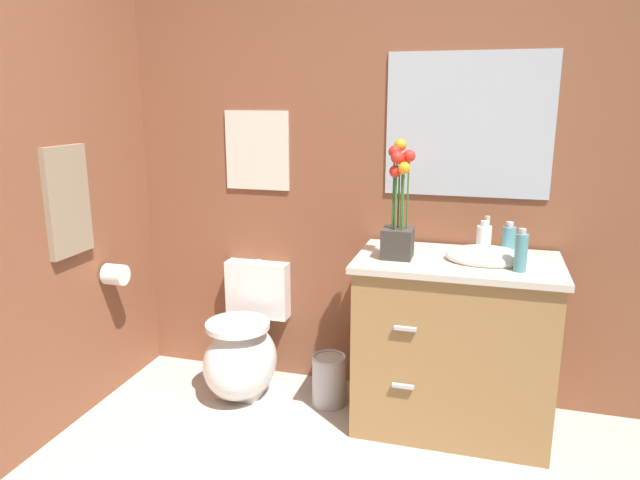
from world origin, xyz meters
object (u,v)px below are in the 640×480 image
Objects in this scene: vanity_cabinet at (454,342)px; hanging_towel at (68,201)px; lotion_bottle at (509,241)px; trash_bin at (329,379)px; toilet at (244,350)px; wall_poster at (257,151)px; wall_mirror at (468,125)px; hand_wash_bottle at (521,252)px; toilet_paper_roll at (115,275)px; soap_bottle at (484,241)px; flower_vase at (398,217)px.

hanging_towel is at bearing -167.27° from vanity_cabinet.
lotion_bottle is 0.61× the size of trash_bin.
wall_poster reaches higher than toilet.
trash_bin is 0.34× the size of wall_mirror.
hand_wash_bottle reaches higher than vanity_cabinet.
lotion_bottle is at bearing 8.47° from toilet_paper_roll.
soap_bottle is at bearing -10.36° from wall_poster.
hand_wash_bottle is 1.48m from wall_poster.
vanity_cabinet is at bearing -151.02° from lotion_bottle.
hand_wash_bottle reaches higher than trash_bin.
toilet is 1.55m from hand_wash_bottle.
soap_bottle is 0.41× the size of wall_poster.
vanity_cabinet is 9.38× the size of toilet_paper_roll.
vanity_cabinet is 1.05m from wall_mirror.
wall_mirror is at bearing 122.23° from hand_wash_bottle.
vanity_cabinet is 1.96m from hanging_towel.
hand_wash_bottle is at bearing -7.84° from flower_vase.
flower_vase is at bearing 172.16° from hand_wash_bottle.
hanging_towel is 0.49m from toilet_paper_roll.
flower_vase reaches higher than toilet_paper_roll.
vanity_cabinet reaches higher than toilet.
vanity_cabinet is 1.98× the size of hanging_towel.
wall_poster is at bearing 172.61° from lotion_bottle.
trash_bin is at bearing -156.94° from wall_mirror.
hanging_towel is at bearing -165.34° from lotion_bottle.
trash_bin is at bearing 20.38° from hanging_towel.
toilet_paper_roll is (-0.63, -0.20, 0.44)m from toilet.
soap_bottle is at bearing 17.67° from flower_vase.
trash_bin is (-0.35, 0.08, -0.91)m from flower_vase.
flower_vase is 1.56m from hanging_towel.
vanity_cabinet is at bearing -89.47° from wall_mirror.
flower_vase reaches higher than vanity_cabinet.
toilet is 6.27× the size of toilet_paper_roll.
hanging_towel reaches higher than lotion_bottle.
hanging_towel is at bearing -165.91° from soap_bottle.
flower_vase reaches higher than trash_bin.
wall_mirror is (-0.11, 0.22, 0.52)m from soap_bottle.
flower_vase is 2.90× the size of hand_wash_bottle.
hand_wash_bottle is at bearing -25.70° from vanity_cabinet.
wall_mirror is (0.63, 0.27, 1.31)m from trash_bin.
trash_bin is at bearing -28.90° from wall_poster.
lotion_bottle is (1.33, 0.10, 0.68)m from toilet.
hanging_towel reaches higher than toilet_paper_roll.
toilet is 1.26× the size of flower_vase.
hand_wash_bottle is 0.44× the size of wall_poster.
toilet_paper_roll is at bearing -178.75° from hand_wash_bottle.
flower_vase is 2.02× the size of trash_bin.
wall_poster is at bearing 36.50° from toilet_paper_roll.
lotion_bottle is at bearing -37.84° from wall_mirror.
lotion_bottle is 0.32× the size of hanging_towel.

